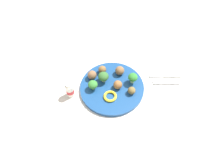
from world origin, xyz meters
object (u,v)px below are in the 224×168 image
meatball_back_right (132,91)px  pepper_ring_far_rim (110,96)px  plate (112,88)px  broccoli_floret_front_left (133,78)px  fork (165,82)px  broccoli_floret_far_rim (103,77)px  broccoli_floret_center (93,86)px  meatball_front_left (102,70)px  knife (164,76)px  meatball_front_right (118,85)px  meatball_near_rim (120,71)px  yogurt_bottle (70,90)px  napkin (166,80)px  meatball_mid_left (92,75)px

meatball_back_right → pepper_ring_far_rim: meatball_back_right is taller
plate → meatball_back_right: 0.09m
broccoli_floret_front_left → fork: 0.15m
broccoli_floret_far_rim → broccoli_floret_center: bearing=39.8°
plate → meatball_front_left: size_ratio=7.85×
broccoli_floret_center → knife: bearing=-172.0°
meatball_back_right → meatball_front_right: bearing=-31.9°
meatball_near_rim → meatball_front_left: bearing=-11.6°
broccoli_floret_front_left → yogurt_bottle: size_ratio=0.67×
broccoli_floret_far_rim → yogurt_bottle: yogurt_bottle is taller
broccoli_floret_front_left → meatball_front_left: broccoli_floret_front_left is taller
broccoli_floret_front_left → meatball_near_rim: size_ratio=1.27×
fork → yogurt_bottle: size_ratio=1.56×
broccoli_floret_far_rim → broccoli_floret_center: 0.06m
meatball_front_left → fork: 0.29m
meatball_near_rim → yogurt_bottle: yogurt_bottle is taller
napkin → meatball_back_right: bearing=20.3°
broccoli_floret_center → meatball_back_right: (-0.16, 0.04, -0.01)m
broccoli_floret_front_left → meatball_front_left: bearing=-28.7°
napkin → yogurt_bottle: 0.43m
meatball_front_right → fork: (-0.21, -0.01, -0.03)m
meatball_near_rim → meatball_mid_left: bearing=5.5°
plate → knife: 0.25m
plate → broccoli_floret_center: broccoli_floret_center is taller
pepper_ring_far_rim → knife: pepper_ring_far_rim is taller
pepper_ring_far_rim → fork: bearing=-167.1°
broccoli_floret_center → knife: 0.33m
plate → napkin: bearing=-174.7°
broccoli_floret_front_left → meatball_back_right: broccoli_floret_front_left is taller
pepper_ring_far_rim → napkin: pepper_ring_far_rim is taller
broccoli_floret_front_left → napkin: 0.16m
meatball_front_left → knife: meatball_front_left is taller
meatball_front_left → pepper_ring_far_rim: (-0.02, 0.14, -0.01)m
meatball_front_left → meatball_front_right: size_ratio=0.94×
pepper_ring_far_rim → plate: bearing=-104.2°
fork → meatball_back_right: bearing=15.9°
broccoli_floret_far_rim → knife: broccoli_floret_far_rim is taller
plate → pepper_ring_far_rim: pepper_ring_far_rim is taller
meatball_back_right → meatball_front_left: size_ratio=0.92×
broccoli_floret_center → meatball_front_left: size_ratio=1.23×
broccoli_floret_center → meatball_near_rim: (-0.12, -0.07, -0.01)m
fork → knife: size_ratio=0.83×
meatball_back_right → meatball_front_left: meatball_front_left is taller
meatball_near_rim → fork: size_ratio=0.33×
meatball_front_right → knife: size_ratio=0.26×
yogurt_bottle → napkin: bearing=-175.1°
broccoli_floret_far_rim → meatball_mid_left: broccoli_floret_far_rim is taller
broccoli_floret_far_rim → meatball_front_left: broccoli_floret_far_rim is taller
yogurt_bottle → pepper_ring_far_rim: bearing=167.0°
broccoli_floret_far_rim → meatball_back_right: size_ratio=1.51×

